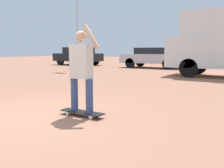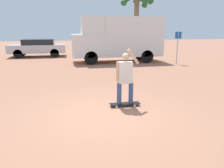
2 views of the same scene
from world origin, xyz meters
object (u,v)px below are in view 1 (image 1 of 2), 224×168
skateboard (82,112)px  person_skateboarder (81,67)px  parked_car_black (78,56)px  flagpole (78,16)px  parked_car_silver (153,57)px

skateboard → person_skateboarder: person_skateboarder is taller
parked_car_black → flagpole: (3.60, -4.28, 2.65)m
person_skateboarder → skateboard: bearing=-0.0°
parked_car_silver → person_skateboarder: bearing=-72.9°
skateboard → parked_car_silver: bearing=107.1°
skateboard → parked_car_black: bearing=129.9°
parked_car_silver → parked_car_black: 7.00m
parked_car_black → flagpole: flagpole is taller
skateboard → parked_car_black: (-11.11, 13.31, 0.74)m
parked_car_silver → parked_car_black: parked_car_black is taller
skateboard → parked_car_silver: 14.04m
person_skateboarder → parked_car_silver: 14.02m
flagpole → skateboard: bearing=-50.2°
skateboard → parked_car_silver: parked_car_silver is taller
person_skateboarder → flagpole: size_ratio=0.28×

